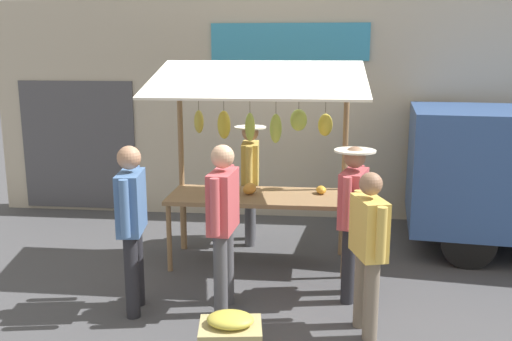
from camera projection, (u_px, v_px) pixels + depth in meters
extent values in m
plane|color=#424244|center=(259.00, 262.00, 7.08)|extent=(40.00, 40.00, 0.00)
cube|color=#B2A893|center=(273.00, 110.00, 8.86)|extent=(9.00, 0.25, 3.40)
cube|color=teal|center=(290.00, 42.00, 8.48)|extent=(2.40, 0.06, 0.56)
cube|color=#47474C|center=(79.00, 145.00, 9.19)|extent=(1.90, 0.04, 2.10)
cube|color=olive|center=(259.00, 197.00, 6.90)|extent=(2.20, 0.90, 0.05)
cylinder|color=olive|center=(169.00, 238.00, 6.72)|extent=(0.06, 0.06, 0.83)
cylinder|color=olive|center=(344.00, 244.00, 6.50)|extent=(0.06, 0.06, 0.83)
cylinder|color=olive|center=(184.00, 219.00, 7.48)|extent=(0.06, 0.06, 0.83)
cylinder|color=olive|center=(341.00, 224.00, 7.26)|extent=(0.06, 0.06, 0.83)
cylinder|color=olive|center=(181.00, 163.00, 7.33)|extent=(0.07, 0.07, 2.35)
cylinder|color=olive|center=(345.00, 167.00, 7.11)|extent=(0.07, 0.07, 2.35)
cylinder|color=olive|center=(262.00, 89.00, 7.02)|extent=(2.12, 0.06, 0.06)
cube|color=beige|center=(257.00, 79.00, 6.45)|extent=(2.50, 1.46, 0.39)
cylinder|color=brown|center=(326.00, 102.00, 6.98)|extent=(0.01, 0.01, 0.31)
ellipsoid|color=yellow|center=(325.00, 125.00, 7.05)|extent=(0.26, 0.27, 0.28)
cylinder|color=brown|center=(299.00, 99.00, 7.01)|extent=(0.01, 0.01, 0.25)
ellipsoid|color=#B2CC4C|center=(299.00, 120.00, 7.06)|extent=(0.24, 0.21, 0.28)
cylinder|color=brown|center=(276.00, 101.00, 7.02)|extent=(0.01, 0.01, 0.31)
ellipsoid|color=#B2CC4C|center=(276.00, 129.00, 7.09)|extent=(0.20, 0.20, 0.37)
cylinder|color=brown|center=(250.00, 101.00, 7.04)|extent=(0.01, 0.01, 0.30)
ellipsoid|color=#B2CC4C|center=(250.00, 127.00, 7.11)|extent=(0.13, 0.16, 0.36)
cylinder|color=brown|center=(224.00, 100.00, 7.04)|extent=(0.01, 0.01, 0.27)
ellipsoid|color=yellow|center=(224.00, 125.00, 7.11)|extent=(0.24, 0.25, 0.36)
cylinder|color=brown|center=(198.00, 99.00, 7.12)|extent=(0.01, 0.01, 0.28)
ellipsoid|color=gold|center=(199.00, 122.00, 7.18)|extent=(0.18, 0.19, 0.30)
ellipsoid|color=gold|center=(321.00, 190.00, 6.94)|extent=(0.16, 0.20, 0.10)
ellipsoid|color=orange|center=(250.00, 189.00, 6.91)|extent=(0.22, 0.26, 0.14)
sphere|color=#729E4C|center=(223.00, 192.00, 6.62)|extent=(0.20, 0.20, 0.20)
cylinder|color=#4C4C51|center=(251.00, 211.00, 7.87)|extent=(0.14, 0.14, 0.82)
cylinder|color=#4C4C51|center=(250.00, 217.00, 7.61)|extent=(0.14, 0.14, 0.82)
cube|color=gold|center=(250.00, 164.00, 7.60)|extent=(0.25, 0.51, 0.58)
cylinder|color=gold|center=(251.00, 158.00, 7.89)|extent=(0.09, 0.09, 0.54)
cylinder|color=gold|center=(249.00, 167.00, 7.29)|extent=(0.09, 0.09, 0.54)
sphere|color=#A87A5B|center=(250.00, 132.00, 7.50)|extent=(0.23, 0.23, 0.23)
cylinder|color=beige|center=(250.00, 127.00, 7.49)|extent=(0.43, 0.43, 0.02)
cylinder|color=#232328|center=(348.00, 266.00, 5.86)|extent=(0.14, 0.14, 0.82)
cylinder|color=#232328|center=(354.00, 257.00, 6.11)|extent=(0.14, 0.14, 0.82)
cube|color=#BF4C51|center=(353.00, 198.00, 5.84)|extent=(0.35, 0.54, 0.58)
cylinder|color=#BF4C51|center=(347.00, 203.00, 5.55)|extent=(0.09, 0.09, 0.54)
cylinder|color=#BF4C51|center=(359.00, 189.00, 6.11)|extent=(0.09, 0.09, 0.54)
sphere|color=#8C664C|center=(355.00, 157.00, 5.75)|extent=(0.23, 0.23, 0.23)
cylinder|color=beige|center=(355.00, 151.00, 5.73)|extent=(0.43, 0.43, 0.02)
cylinder|color=#232328|center=(132.00, 277.00, 5.54)|extent=(0.14, 0.14, 0.85)
cylinder|color=#232328|center=(137.00, 266.00, 5.81)|extent=(0.14, 0.14, 0.85)
cube|color=#476B9E|center=(131.00, 202.00, 5.52)|extent=(0.29, 0.54, 0.60)
cylinder|color=#476B9E|center=(125.00, 209.00, 5.21)|extent=(0.09, 0.09, 0.55)
cylinder|color=#476B9E|center=(137.00, 192.00, 5.83)|extent=(0.09, 0.09, 0.55)
sphere|color=#A87A5B|center=(129.00, 158.00, 5.43)|extent=(0.23, 0.23, 0.23)
cylinder|color=#4C4C51|center=(221.00, 275.00, 5.57)|extent=(0.14, 0.14, 0.85)
cylinder|color=#4C4C51|center=(227.00, 265.00, 5.84)|extent=(0.14, 0.14, 0.85)
cube|color=#BF4C51|center=(223.00, 201.00, 5.55)|extent=(0.26, 0.53, 0.60)
cylinder|color=#BF4C51|center=(215.00, 207.00, 5.24)|extent=(0.09, 0.09, 0.56)
cylinder|color=#BF4C51|center=(230.00, 191.00, 5.85)|extent=(0.09, 0.09, 0.56)
sphere|color=tan|center=(223.00, 157.00, 5.46)|extent=(0.23, 0.23, 0.23)
cylinder|color=#726656|center=(371.00, 300.00, 5.11)|extent=(0.14, 0.14, 0.77)
cylinder|color=#726656|center=(361.00, 289.00, 5.36)|extent=(0.14, 0.14, 0.77)
cube|color=gold|center=(369.00, 227.00, 5.10)|extent=(0.34, 0.51, 0.54)
cylinder|color=gold|center=(381.00, 235.00, 4.81)|extent=(0.09, 0.09, 0.50)
cylinder|color=gold|center=(358.00, 216.00, 5.38)|extent=(0.09, 0.09, 0.50)
sphere|color=#8C664C|center=(371.00, 184.00, 5.01)|extent=(0.21, 0.21, 0.21)
cube|color=black|center=(480.00, 146.00, 7.38)|extent=(1.62, 1.97, 0.68)
cylinder|color=black|center=(468.00, 242.00, 6.85)|extent=(0.68, 0.26, 0.66)
cylinder|color=black|center=(453.00, 206.00, 8.44)|extent=(0.68, 0.26, 0.66)
cube|color=tan|center=(231.00, 340.00, 4.87)|extent=(0.59, 0.49, 0.29)
ellipsoid|color=gold|center=(230.00, 320.00, 4.83)|extent=(0.41, 0.32, 0.12)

